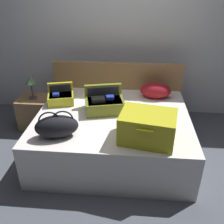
% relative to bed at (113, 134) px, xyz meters
% --- Properties ---
extents(ground_plane, '(12.00, 12.00, 0.00)m').
position_rel_bed_xyz_m(ground_plane, '(0.00, -0.40, -0.28)').
color(ground_plane, '#4C515B').
extents(back_wall, '(8.00, 0.10, 2.60)m').
position_rel_bed_xyz_m(back_wall, '(0.00, 1.25, 1.02)').
color(back_wall, silver).
rests_on(back_wall, ground).
extents(bed, '(1.85, 1.55, 0.56)m').
position_rel_bed_xyz_m(bed, '(0.00, 0.00, 0.00)').
color(bed, silver).
rests_on(bed, ground).
extents(headboard, '(1.89, 0.08, 0.95)m').
position_rel_bed_xyz_m(headboard, '(0.00, 0.82, 0.20)').
color(headboard, olive).
rests_on(headboard, ground).
extents(hard_case_large, '(0.61, 0.50, 0.30)m').
position_rel_bed_xyz_m(hard_case_large, '(0.39, -0.49, 0.43)').
color(hard_case_large, gold).
rests_on(hard_case_large, bed).
extents(hard_case_medium, '(0.53, 0.44, 0.29)m').
position_rel_bed_xyz_m(hard_case_medium, '(-0.11, 0.10, 0.38)').
color(hard_case_medium, olive).
rests_on(hard_case_medium, bed).
extents(hard_case_small, '(0.39, 0.35, 0.24)m').
position_rel_bed_xyz_m(hard_case_small, '(-0.71, 0.27, 0.36)').
color(hard_case_small, gold).
rests_on(hard_case_small, bed).
extents(duffel_bag, '(0.49, 0.33, 0.30)m').
position_rel_bed_xyz_m(duffel_bag, '(-0.54, -0.52, 0.41)').
color(duffel_bag, black).
rests_on(duffel_bag, bed).
extents(pillow_near_headboard, '(0.44, 0.28, 0.21)m').
position_rel_bed_xyz_m(pillow_near_headboard, '(0.54, 0.55, 0.38)').
color(pillow_near_headboard, maroon).
rests_on(pillow_near_headboard, bed).
extents(nightstand, '(0.44, 0.40, 0.48)m').
position_rel_bed_xyz_m(nightstand, '(-1.21, 0.53, -0.04)').
color(nightstand, olive).
rests_on(nightstand, ground).
extents(table_lamp, '(0.15, 0.15, 0.34)m').
position_rel_bed_xyz_m(table_lamp, '(-1.21, 0.53, 0.46)').
color(table_lamp, '#3F3833').
rests_on(table_lamp, nightstand).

